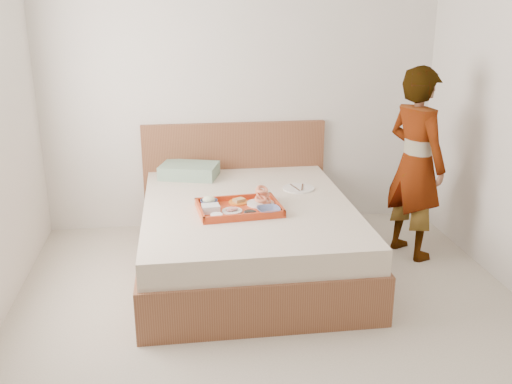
{
  "coord_description": "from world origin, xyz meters",
  "views": [
    {
      "loc": [
        -0.57,
        -3.04,
        1.97
      ],
      "look_at": [
        -0.02,
        0.9,
        0.65
      ],
      "focal_mm": 40.14,
      "sensor_mm": 36.0,
      "label": 1
    }
  ],
  "objects_px": {
    "tray": "(239,208)",
    "bed": "(248,236)",
    "dinner_plate": "(299,188)",
    "person": "(416,164)"
  },
  "relations": [
    {
      "from": "tray",
      "to": "bed",
      "type": "bearing_deg",
      "value": 57.09
    },
    {
      "from": "bed",
      "to": "tray",
      "type": "distance_m",
      "value": 0.34
    },
    {
      "from": "dinner_plate",
      "to": "person",
      "type": "height_order",
      "value": "person"
    },
    {
      "from": "dinner_plate",
      "to": "person",
      "type": "bearing_deg",
      "value": -12.6
    },
    {
      "from": "dinner_plate",
      "to": "bed",
      "type": "bearing_deg",
      "value": -147.86
    },
    {
      "from": "dinner_plate",
      "to": "person",
      "type": "relative_size",
      "value": 0.17
    },
    {
      "from": "tray",
      "to": "person",
      "type": "xyz_separation_m",
      "value": [
        1.43,
        0.25,
        0.21
      ]
    },
    {
      "from": "tray",
      "to": "dinner_plate",
      "type": "relative_size",
      "value": 2.29
    },
    {
      "from": "bed",
      "to": "tray",
      "type": "height_order",
      "value": "tray"
    },
    {
      "from": "dinner_plate",
      "to": "tray",
      "type": "bearing_deg",
      "value": -140.32
    }
  ]
}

